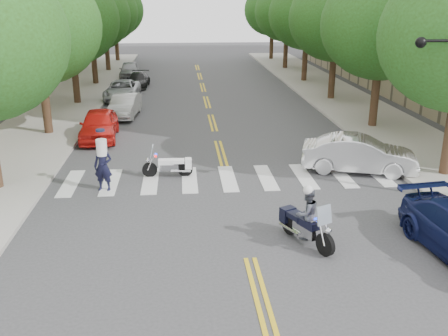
{
  "coord_description": "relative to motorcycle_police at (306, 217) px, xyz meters",
  "views": [
    {
      "loc": [
        -1.81,
        -12.25,
        6.92
      ],
      "look_at": [
        -0.38,
        4.06,
        1.3
      ],
      "focal_mm": 40.0,
      "sensor_mm": 36.0,
      "label": 1
    }
  ],
  "objects": [
    {
      "name": "ground",
      "position": [
        -1.74,
        -0.81,
        -0.82
      ],
      "size": [
        140.0,
        140.0,
        0.0
      ],
      "primitive_type": "plane",
      "color": "#38383A",
      "rests_on": "ground"
    },
    {
      "name": "sidewalk_left",
      "position": [
        -11.24,
        21.19,
        -0.75
      ],
      "size": [
        5.0,
        60.0,
        0.15
      ],
      "primitive_type": "cube",
      "color": "#9E9991",
      "rests_on": "ground"
    },
    {
      "name": "sidewalk_right",
      "position": [
        7.76,
        21.19,
        -0.75
      ],
      "size": [
        5.0,
        60.0,
        0.15
      ],
      "primitive_type": "cube",
      "color": "#9E9991",
      "rests_on": "ground"
    },
    {
      "name": "tree_l_1",
      "position": [
        -10.54,
        13.19,
        4.73
      ],
      "size": [
        6.4,
        6.4,
        8.45
      ],
      "color": "#382316",
      "rests_on": "ground"
    },
    {
      "name": "tree_l_2",
      "position": [
        -10.54,
        21.19,
        4.73
      ],
      "size": [
        6.4,
        6.4,
        8.45
      ],
      "color": "#382316",
      "rests_on": "ground"
    },
    {
      "name": "tree_l_3",
      "position": [
        -10.54,
        29.19,
        4.73
      ],
      "size": [
        6.4,
        6.4,
        8.45
      ],
      "color": "#382316",
      "rests_on": "ground"
    },
    {
      "name": "tree_l_4",
      "position": [
        -10.54,
        37.19,
        4.73
      ],
      "size": [
        6.4,
        6.4,
        8.45
      ],
      "color": "#382316",
      "rests_on": "ground"
    },
    {
      "name": "tree_l_5",
      "position": [
        -10.54,
        45.19,
        4.73
      ],
      "size": [
        6.4,
        6.4,
        8.45
      ],
      "color": "#382316",
      "rests_on": "ground"
    },
    {
      "name": "tree_r_1",
      "position": [
        7.06,
        13.19,
        4.73
      ],
      "size": [
        6.4,
        6.4,
        8.45
      ],
      "color": "#382316",
      "rests_on": "ground"
    },
    {
      "name": "tree_r_2",
      "position": [
        7.06,
        21.19,
        4.73
      ],
      "size": [
        6.4,
        6.4,
        8.45
      ],
      "color": "#382316",
      "rests_on": "ground"
    },
    {
      "name": "tree_r_3",
      "position": [
        7.06,
        29.19,
        4.73
      ],
      "size": [
        6.4,
        6.4,
        8.45
      ],
      "color": "#382316",
      "rests_on": "ground"
    },
    {
      "name": "tree_r_4",
      "position": [
        7.06,
        37.19,
        4.73
      ],
      "size": [
        6.4,
        6.4,
        8.45
      ],
      "color": "#382316",
      "rests_on": "ground"
    },
    {
      "name": "tree_r_5",
      "position": [
        7.06,
        45.19,
        4.73
      ],
      "size": [
        6.4,
        6.4,
        8.45
      ],
      "color": "#382316",
      "rests_on": "ground"
    },
    {
      "name": "motorcycle_police",
      "position": [
        0.0,
        0.0,
        0.0
      ],
      "size": [
        1.23,
        2.13,
        1.84
      ],
      "rotation": [
        0.0,
        0.0,
        3.59
      ],
      "color": "black",
      "rests_on": "ground"
    },
    {
      "name": "motorcycle_parked",
      "position": [
        -3.98,
        6.18,
        -0.36
      ],
      "size": [
        2.04,
        0.45,
        1.32
      ],
      "rotation": [
        0.0,
        0.0,
        1.56
      ],
      "color": "black",
      "rests_on": "ground"
    },
    {
      "name": "officer_standing",
      "position": [
        -6.5,
        4.85,
        0.14
      ],
      "size": [
        0.79,
        0.61,
        1.91
      ],
      "primitive_type": "imported",
      "rotation": [
        0.0,
        0.0,
        -0.23
      ],
      "color": "black",
      "rests_on": "ground"
    },
    {
      "name": "convertible",
      "position": [
        3.75,
        6.07,
        -0.06
      ],
      "size": [
        4.9,
        2.92,
        1.52
      ],
      "primitive_type": "imported",
      "rotation": [
        0.0,
        0.0,
        1.27
      ],
      "color": "silver",
      "rests_on": "ground"
    },
    {
      "name": "parked_car_a",
      "position": [
        -7.75,
        12.19,
        -0.07
      ],
      "size": [
        1.98,
        4.49,
        1.5
      ],
      "primitive_type": "imported",
      "rotation": [
        0.0,
        0.0,
        0.05
      ],
      "color": "red",
      "rests_on": "ground"
    },
    {
      "name": "parked_car_b",
      "position": [
        -6.94,
        17.19,
        -0.15
      ],
      "size": [
        1.82,
        4.2,
        1.35
      ],
      "primitive_type": "imported",
      "rotation": [
        0.0,
        0.0,
        -0.1
      ],
      "color": "beige",
      "rests_on": "ground"
    },
    {
      "name": "parked_car_c",
      "position": [
        -7.67,
        22.69,
        -0.15
      ],
      "size": [
        2.37,
        4.87,
        1.33
      ],
      "primitive_type": "imported",
      "rotation": [
        0.0,
        0.0,
        -0.03
      ],
      "color": "silver",
      "rests_on": "ground"
    },
    {
      "name": "parked_car_d",
      "position": [
        -6.94,
        27.69,
        -0.23
      ],
      "size": [
        1.88,
        4.13,
        1.17
      ],
      "primitive_type": "imported",
      "rotation": [
        0.0,
        0.0,
        -0.06
      ],
      "color": "black",
      "rests_on": "ground"
    },
    {
      "name": "parked_car_e",
      "position": [
        -8.04,
        32.55,
        -0.09
      ],
      "size": [
        1.95,
        4.38,
        1.46
      ],
      "primitive_type": "imported",
      "rotation": [
        0.0,
        0.0,
        0.05
      ],
      "color": "#9A9BA0",
      "rests_on": "ground"
    }
  ]
}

